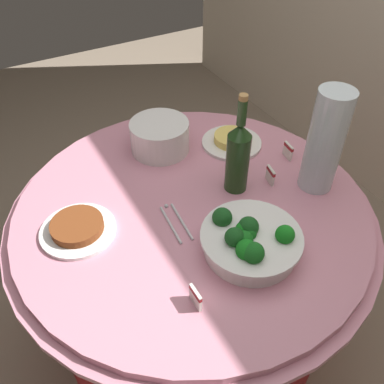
# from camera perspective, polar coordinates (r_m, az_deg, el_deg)

# --- Properties ---
(ground_plane) EXTENTS (6.00, 6.00, 0.00)m
(ground_plane) POSITION_cam_1_polar(r_m,az_deg,el_deg) (1.88, 0.00, -18.16)
(ground_plane) COLOR gray
(buffet_table) EXTENTS (1.16, 1.16, 0.74)m
(buffet_table) POSITION_cam_1_polar(r_m,az_deg,el_deg) (1.57, 0.00, -11.33)
(buffet_table) COLOR maroon
(buffet_table) RESTS_ON ground_plane
(broccoli_bowl) EXTENTS (0.28, 0.28, 0.11)m
(broccoli_bowl) POSITION_cam_1_polar(r_m,az_deg,el_deg) (1.14, 7.98, -6.68)
(broccoli_bowl) COLOR white
(broccoli_bowl) RESTS_ON buffet_table
(plate_stack) EXTENTS (0.21, 0.21, 0.11)m
(plate_stack) POSITION_cam_1_polar(r_m,az_deg,el_deg) (1.49, -4.47, 7.66)
(plate_stack) COLOR white
(plate_stack) RESTS_ON buffet_table
(wine_bottle) EXTENTS (0.07, 0.07, 0.34)m
(wine_bottle) POSITION_cam_1_polar(r_m,az_deg,el_deg) (1.28, 6.32, 5.09)
(wine_bottle) COLOR #203F19
(wine_bottle) RESTS_ON buffet_table
(decorative_fruit_vase) EXTENTS (0.11, 0.11, 0.34)m
(decorative_fruit_vase) POSITION_cam_1_polar(r_m,az_deg,el_deg) (1.33, 17.77, 6.04)
(decorative_fruit_vase) COLOR silver
(decorative_fruit_vase) RESTS_ON buffet_table
(serving_tongs) EXTENTS (0.17, 0.06, 0.01)m
(serving_tongs) POSITION_cam_1_polar(r_m,az_deg,el_deg) (1.23, -2.32, -4.07)
(serving_tongs) COLOR silver
(serving_tongs) RESTS_ON buffet_table
(food_plate_stir_fry) EXTENTS (0.22, 0.22, 0.04)m
(food_plate_stir_fry) POSITION_cam_1_polar(r_m,az_deg,el_deg) (1.24, -15.52, -4.83)
(food_plate_stir_fry) COLOR white
(food_plate_stir_fry) RESTS_ON buffet_table
(food_plate_noodles) EXTENTS (0.22, 0.22, 0.04)m
(food_plate_noodles) POSITION_cam_1_polar(r_m,az_deg,el_deg) (1.54, 5.51, 7.07)
(food_plate_noodles) COLOR white
(food_plate_noodles) RESTS_ON buffet_table
(label_placard_front) EXTENTS (0.05, 0.02, 0.05)m
(label_placard_front) POSITION_cam_1_polar(r_m,az_deg,el_deg) (1.37, 10.78, 2.37)
(label_placard_front) COLOR white
(label_placard_front) RESTS_ON buffet_table
(label_placard_mid) EXTENTS (0.05, 0.02, 0.05)m
(label_placard_mid) POSITION_cam_1_polar(r_m,az_deg,el_deg) (1.50, 13.14, 5.65)
(label_placard_mid) COLOR white
(label_placard_mid) RESTS_ON buffet_table
(label_placard_rear) EXTENTS (0.05, 0.01, 0.05)m
(label_placard_rear) POSITION_cam_1_polar(r_m,az_deg,el_deg) (1.04, 0.49, -14.27)
(label_placard_rear) COLOR white
(label_placard_rear) RESTS_ON buffet_table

